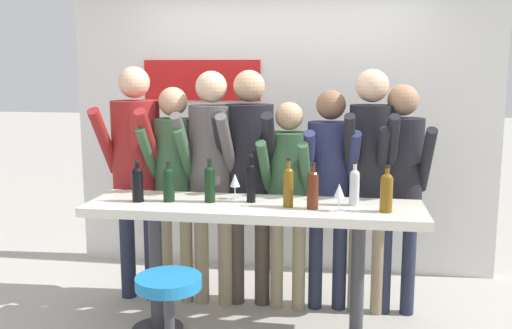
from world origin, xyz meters
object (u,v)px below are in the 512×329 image
at_px(bar_stool, 169,312).
at_px(person_far_right, 370,162).
at_px(wine_bottle_2, 251,181).
at_px(person_center_right, 288,182).
at_px(wine_glass_1, 339,192).
at_px(wine_bottle_1, 169,183).
at_px(person_right, 329,175).
at_px(wine_bottle_3, 313,188).
at_px(person_left, 174,169).
at_px(wine_bottle_4, 386,190).
at_px(person_far_left, 136,157).
at_px(wine_bottle_5, 354,185).
at_px(wine_bottle_6, 210,182).
at_px(wine_bottle_0, 138,182).
at_px(person_center, 249,162).
at_px(person_rightmost, 400,173).
at_px(tasting_table, 254,226).
at_px(wine_glass_0, 235,181).
at_px(person_center_left, 212,162).
at_px(wine_bottle_7, 288,185).

bearing_deg(bar_stool, person_far_right, 44.66).
bearing_deg(wine_bottle_2, person_center_right, 67.17).
bearing_deg(person_far_right, person_center_right, -177.35).
bearing_deg(wine_glass_1, wine_bottle_1, 175.12).
bearing_deg(bar_stool, person_right, 53.59).
bearing_deg(wine_bottle_3, person_left, 150.75).
relative_size(person_right, person_far_right, 0.92).
relative_size(wine_bottle_3, wine_bottle_4, 1.02).
bearing_deg(person_far_left, bar_stool, -60.46).
xyz_separation_m(person_far_left, person_left, (0.31, -0.01, -0.08)).
relative_size(wine_bottle_5, wine_bottle_6, 0.99).
xyz_separation_m(person_far_left, wine_glass_1, (1.58, -0.66, -0.08)).
xyz_separation_m(wine_bottle_0, wine_bottle_4, (1.63, -0.03, 0.01)).
xyz_separation_m(person_center_right, wine_bottle_4, (0.67, -0.61, 0.09)).
relative_size(person_center, wine_bottle_3, 6.09).
height_order(person_far_left, person_rightmost, person_far_left).
relative_size(wine_bottle_3, wine_bottle_6, 1.02).
distance_m(wine_bottle_0, wine_bottle_5, 1.44).
bearing_deg(person_center_right, person_far_left, -177.10).
relative_size(person_rightmost, wine_bottle_4, 5.84).
xyz_separation_m(tasting_table, wine_bottle_3, (0.39, -0.08, 0.29)).
relative_size(tasting_table, wine_glass_0, 12.57).
bearing_deg(person_rightmost, wine_bottle_0, -163.23).
bearing_deg(wine_bottle_4, bar_stool, -157.16).
bearing_deg(wine_bottle_0, person_right, 26.61).
xyz_separation_m(person_left, wine_bottle_2, (0.68, -0.49, 0.02)).
bearing_deg(tasting_table, person_far_left, 151.71).
xyz_separation_m(wine_bottle_3, wine_bottle_6, (-0.69, 0.09, -0.00)).
height_order(wine_glass_0, wine_glass_1, same).
bearing_deg(person_far_left, person_center_left, -0.75).
relative_size(bar_stool, person_center_left, 0.35).
relative_size(person_center_left, person_right, 1.08).
bearing_deg(person_center, person_far_left, -179.51).
xyz_separation_m(person_far_left, person_far_right, (1.79, -0.01, 0.01)).
height_order(person_far_left, wine_bottle_7, person_far_left).
bearing_deg(wine_bottle_6, wine_bottle_4, -4.70).
relative_size(person_center, wine_glass_0, 10.31).
height_order(tasting_table, person_center_left, person_center_left).
distance_m(wine_bottle_1, wine_bottle_2, 0.55).
bearing_deg(wine_bottle_3, person_right, 82.63).
relative_size(wine_bottle_4, wine_bottle_7, 0.92).
bearing_deg(person_center, wine_glass_1, -46.22).
bearing_deg(person_right, person_far_left, 176.55).
xyz_separation_m(bar_stool, wine_bottle_4, (1.25, 0.53, 0.65)).
relative_size(bar_stool, person_right, 0.38).
bearing_deg(wine_bottle_7, wine_bottle_3, -10.78).
relative_size(person_center_right, person_right, 0.95).
xyz_separation_m(person_far_left, wine_bottle_6, (0.72, -0.54, -0.07)).
distance_m(wine_bottle_2, wine_bottle_4, 0.89).
height_order(person_left, wine_bottle_2, person_left).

